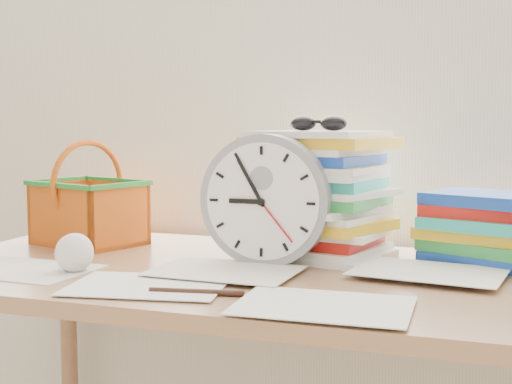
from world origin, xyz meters
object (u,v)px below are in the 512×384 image
at_px(paper_stack, 316,194).
at_px(basket, 89,194).
at_px(book_stack, 497,229).
at_px(clock, 266,200).
at_px(desk, 258,306).

distance_m(paper_stack, basket, 0.55).
bearing_deg(paper_stack, book_stack, 4.60).
relative_size(paper_stack, basket, 1.28).
height_order(clock, basket, clock).
bearing_deg(book_stack, clock, -159.48).
xyz_separation_m(desk, book_stack, (0.45, 0.21, 0.15)).
relative_size(desk, clock, 5.22).
height_order(paper_stack, clock, paper_stack).
bearing_deg(basket, book_stack, 22.72).
relative_size(clock, book_stack, 0.94).
bearing_deg(book_stack, basket, -176.03).
height_order(clock, book_stack, clock).
distance_m(paper_stack, book_stack, 0.38).
xyz_separation_m(desk, basket, (-0.48, 0.14, 0.20)).
bearing_deg(clock, desk, -94.96).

